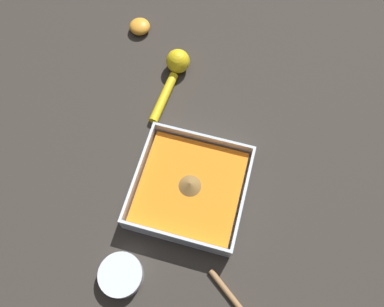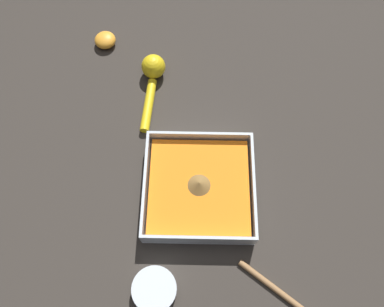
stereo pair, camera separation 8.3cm
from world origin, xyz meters
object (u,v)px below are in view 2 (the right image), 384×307
object	(u,v)px
square_dish	(199,188)
lemon_squeezer	(152,76)
lemon_half	(105,40)
spice_bowl	(155,289)
wooden_spoon	(288,299)

from	to	relation	value
square_dish	lemon_squeezer	bearing A→B (deg)	-157.54
lemon_squeezer	lemon_half	world-z (taller)	lemon_squeezer
square_dish	lemon_half	xyz separation A→B (m)	(-0.40, -0.25, -0.00)
spice_bowl	lemon_half	xyz separation A→B (m)	(-0.61, -0.17, 0.00)
spice_bowl	wooden_spoon	xyz separation A→B (m)	(0.01, 0.26, -0.01)
square_dish	wooden_spoon	world-z (taller)	square_dish
lemon_squeezer	lemon_half	xyz separation A→B (m)	(-0.12, -0.13, -0.01)
lemon_half	wooden_spoon	size ratio (longest dim) A/B	0.31
lemon_squeezer	lemon_half	size ratio (longest dim) A/B	3.66
spice_bowl	wooden_spoon	world-z (taller)	spice_bowl
square_dish	spice_bowl	world-z (taller)	square_dish
spice_bowl	square_dish	bearing A→B (deg)	158.02
lemon_squeezer	wooden_spoon	xyz separation A→B (m)	(0.50, 0.29, -0.02)
lemon_squeezer	lemon_half	distance (m)	0.18
lemon_half	lemon_squeezer	bearing A→B (deg)	48.41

